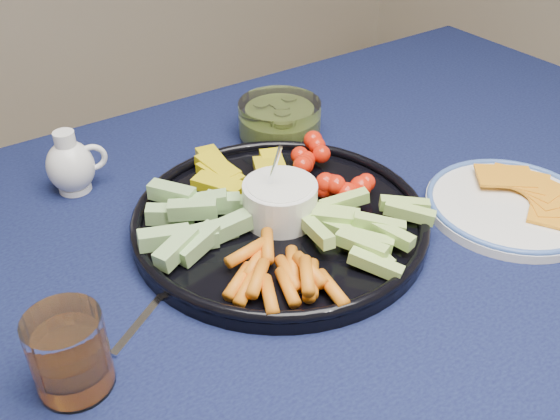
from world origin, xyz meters
TOP-DOWN VIEW (x-y plane):
  - dining_table at (0.00, 0.00)m, footprint 1.67×1.07m
  - crudite_platter at (0.03, 0.09)m, footprint 0.39×0.39m
  - creamer_pitcher at (-0.16, 0.34)m, footprint 0.09×0.07m
  - pickle_bowl at (0.18, 0.30)m, footprint 0.14×0.14m
  - cheese_plate at (0.32, -0.05)m, footprint 0.23×0.23m
  - juice_tumbler at (-0.28, -0.00)m, footprint 0.08×0.08m
  - fork_left at (-0.16, 0.06)m, footprint 0.14×0.10m

SIDE VIEW (x-z plane):
  - dining_table at x=0.00m, z-range 0.29..1.03m
  - fork_left at x=-0.16m, z-range 0.75..0.75m
  - cheese_plate at x=0.32m, z-range 0.74..0.77m
  - crudite_platter at x=0.03m, z-range 0.71..0.83m
  - pickle_bowl at x=0.18m, z-range 0.74..0.81m
  - juice_tumbler at x=-0.28m, z-range 0.74..0.83m
  - creamer_pitcher at x=-0.16m, z-range 0.74..0.83m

